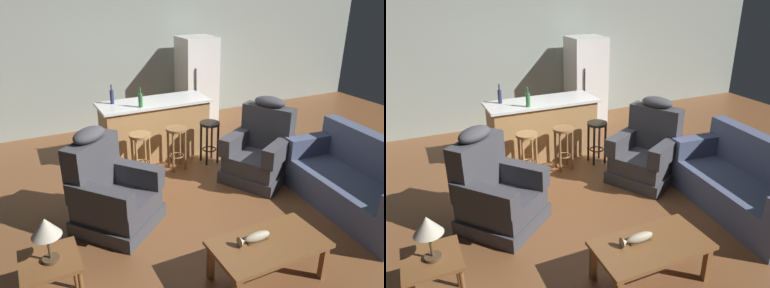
% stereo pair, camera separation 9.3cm
% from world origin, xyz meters
% --- Properties ---
extents(ground_plane, '(12.00, 12.00, 0.00)m').
position_xyz_m(ground_plane, '(0.00, 0.00, 0.00)').
color(ground_plane, brown).
extents(back_wall, '(12.00, 0.05, 2.60)m').
position_xyz_m(back_wall, '(0.00, 3.12, 1.30)').
color(back_wall, '#939E93').
rests_on(back_wall, ground_plane).
extents(coffee_table, '(1.10, 0.60, 0.42)m').
position_xyz_m(coffee_table, '(-0.08, -1.87, 0.36)').
color(coffee_table, brown).
rests_on(coffee_table, ground_plane).
extents(fish_figurine, '(0.34, 0.10, 0.10)m').
position_xyz_m(fish_figurine, '(-0.20, -1.80, 0.46)').
color(fish_figurine, '#4C3823').
rests_on(fish_figurine, coffee_table).
extents(couch, '(1.00, 1.97, 0.94)m').
position_xyz_m(couch, '(1.71, -1.33, 0.34)').
color(couch, '#4C5675').
rests_on(couch, ground_plane).
extents(recliner_near_lamp, '(1.18, 1.18, 1.20)m').
position_xyz_m(recliner_near_lamp, '(-1.19, -0.32, 0.42)').
color(recliner_near_lamp, '#3D3D42').
rests_on(recliner_near_lamp, ground_plane).
extents(recliner_near_island, '(1.14, 1.14, 1.20)m').
position_xyz_m(recliner_near_island, '(1.09, -0.09, 0.42)').
color(recliner_near_island, '#3D3D42').
rests_on(recliner_near_island, ground_plane).
extents(end_table, '(0.48, 0.48, 0.56)m').
position_xyz_m(end_table, '(-1.98, -1.40, 0.46)').
color(end_table, brown).
rests_on(end_table, ground_plane).
extents(table_lamp, '(0.24, 0.24, 0.41)m').
position_xyz_m(table_lamp, '(-1.96, -1.42, 0.87)').
color(table_lamp, '#4C3823').
rests_on(table_lamp, end_table).
extents(kitchen_island, '(1.80, 0.70, 0.95)m').
position_xyz_m(kitchen_island, '(0.00, 1.35, 0.48)').
color(kitchen_island, '#AD7F4C').
rests_on(kitchen_island, ground_plane).
extents(bar_stool_left, '(0.32, 0.32, 0.68)m').
position_xyz_m(bar_stool_left, '(-0.47, 0.72, 0.47)').
color(bar_stool_left, '#A87A47').
rests_on(bar_stool_left, ground_plane).
extents(bar_stool_middle, '(0.32, 0.32, 0.68)m').
position_xyz_m(bar_stool_middle, '(0.11, 0.72, 0.47)').
color(bar_stool_middle, olive).
rests_on(bar_stool_middle, ground_plane).
extents(bar_stool_right, '(0.32, 0.32, 0.68)m').
position_xyz_m(bar_stool_right, '(0.69, 0.72, 0.47)').
color(bar_stool_right, black).
rests_on(bar_stool_right, ground_plane).
extents(refrigerator, '(0.70, 0.69, 1.76)m').
position_xyz_m(refrigerator, '(1.38, 2.55, 0.88)').
color(refrigerator, white).
rests_on(refrigerator, ground_plane).
extents(bottle_tall_green, '(0.07, 0.07, 0.30)m').
position_xyz_m(bottle_tall_green, '(-0.30, 1.13, 1.06)').
color(bottle_tall_green, '#2D6B38').
rests_on(bottle_tall_green, kitchen_island).
extents(bottle_short_amber, '(0.06, 0.06, 0.31)m').
position_xyz_m(bottle_short_amber, '(-0.64, 1.50, 1.07)').
color(bottle_short_amber, '#23284C').
rests_on(bottle_short_amber, kitchen_island).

